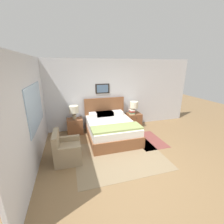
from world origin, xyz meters
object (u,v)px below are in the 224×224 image
(bed, at_px, (111,128))
(table_lamp_near_window, at_px, (74,110))
(armchair, at_px, (66,151))
(nightstand_near_window, at_px, (75,126))
(table_lamp_by_door, at_px, (134,105))
(nightstand_by_door, at_px, (134,120))

(bed, xyz_separation_m, table_lamp_near_window, (-1.15, 0.70, 0.54))
(table_lamp_near_window, bearing_deg, armchair, -100.50)
(bed, relative_size, armchair, 2.38)
(nightstand_near_window, bearing_deg, armchair, -100.46)
(nightstand_near_window, relative_size, table_lamp_near_window, 1.13)
(armchair, xyz_separation_m, nightstand_near_window, (0.30, 1.63, -0.01))
(armchair, bearing_deg, table_lamp_by_door, 123.58)
(table_lamp_near_window, xyz_separation_m, table_lamp_by_door, (2.29, 0.00, 0.00))
(armchair, distance_m, table_lamp_near_window, 1.77)
(nightstand_by_door, height_order, table_lamp_near_window, table_lamp_near_window)
(nightstand_near_window, distance_m, table_lamp_near_window, 0.60)
(nightstand_near_window, height_order, nightstand_by_door, same)
(bed, height_order, table_lamp_near_window, bed)
(bed, relative_size, table_lamp_near_window, 3.97)
(nightstand_near_window, bearing_deg, table_lamp_near_window, 73.88)
(table_lamp_by_door, bearing_deg, nightstand_near_window, -179.72)
(nightstand_near_window, xyz_separation_m, table_lamp_by_door, (2.29, 0.01, 0.60))
(nightstand_near_window, relative_size, nightstand_by_door, 1.00)
(armchair, relative_size, nightstand_near_window, 1.48)
(bed, bearing_deg, armchair, -147.20)
(bed, relative_size, nightstand_by_door, 3.51)
(bed, bearing_deg, table_lamp_near_window, 148.51)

